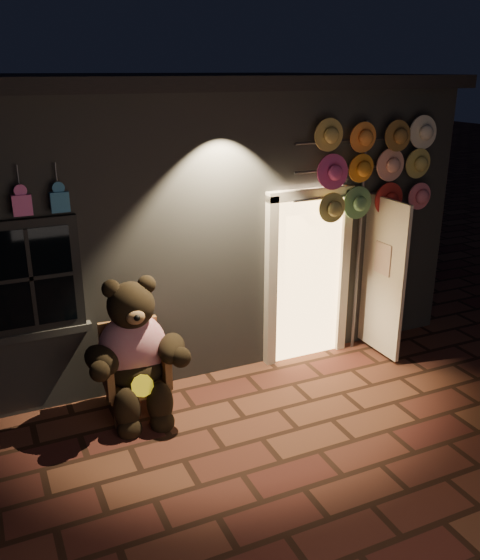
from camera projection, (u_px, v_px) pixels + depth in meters
ground at (262, 439)px, 5.99m from camera, size 60.00×60.00×0.00m
shop_building at (143, 196)px, 8.82m from camera, size 7.30×5.95×3.51m
wicker_armchair at (134, 368)px, 6.39m from camera, size 0.70×0.64×0.97m
teddy_bear at (135, 353)px, 6.20m from camera, size 1.16×0.92×1.60m
hat_rack at (376, 170)px, 7.12m from camera, size 1.93×0.22×2.98m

